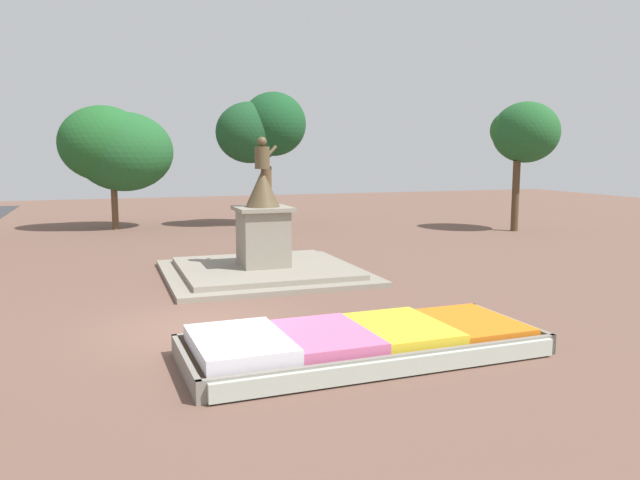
% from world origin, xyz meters
% --- Properties ---
extents(ground_plane, '(82.33, 82.33, 0.00)m').
position_xyz_m(ground_plane, '(0.00, 0.00, 0.00)').
color(ground_plane, brown).
extents(flower_planter, '(6.85, 2.94, 0.61)m').
position_xyz_m(flower_planter, '(2.50, -2.86, 0.25)').
color(flower_planter, '#38281C').
rests_on(flower_planter, ground_plane).
extents(statue_monument, '(5.99, 5.99, 4.26)m').
position_xyz_m(statue_monument, '(2.76, 5.32, 0.70)').
color(statue_monument, gray).
rests_on(statue_monument, ground_plane).
extents(park_tree_far_left, '(3.08, 3.38, 6.21)m').
position_xyz_m(park_tree_far_left, '(17.43, 12.24, 4.76)').
color(park_tree_far_left, '#4C3823').
rests_on(park_tree_far_left, ground_plane).
extents(park_tree_behind_statue, '(5.47, 4.11, 6.06)m').
position_xyz_m(park_tree_behind_statue, '(-1.15, 19.27, 3.99)').
color(park_tree_behind_statue, brown).
rests_on(park_tree_behind_statue, ground_plane).
extents(park_tree_far_right, '(4.64, 3.54, 6.86)m').
position_xyz_m(park_tree_far_right, '(6.03, 18.17, 4.99)').
color(park_tree_far_right, brown).
rests_on(park_tree_far_right, ground_plane).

